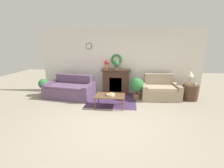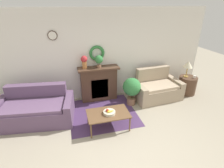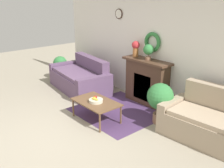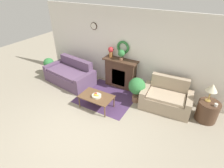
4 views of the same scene
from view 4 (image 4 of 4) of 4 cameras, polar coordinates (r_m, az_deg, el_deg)
ground_plane at (r=4.83m, az=-10.80°, el=-15.20°), size 16.00×16.00×0.00m
floor_rug at (r=5.96m, az=-1.44°, el=-4.04°), size 1.80×1.72×0.01m
wall_back at (r=6.04m, az=4.81°, el=10.96°), size 6.80×0.15×2.70m
fireplace at (r=6.25m, az=2.77°, el=3.58°), size 1.22×0.41×1.07m
couch_left at (r=6.80m, az=-13.43°, el=2.99°), size 1.98×1.21×0.86m
loveseat_right at (r=5.57m, az=17.22°, el=-4.51°), size 1.51×0.97×0.94m
coffee_table at (r=5.30m, az=-5.11°, el=-4.28°), size 1.00×0.62×0.42m
fruit_bowl at (r=5.23m, az=-5.10°, el=-3.81°), size 0.29×0.29×0.12m
side_table_by_loveseat at (r=5.58m, az=28.66°, el=-7.77°), size 0.57×0.57×0.59m
table_lamp at (r=5.25m, az=29.92°, el=-1.17°), size 0.30×0.30×0.54m
mug at (r=5.32m, az=30.83°, el=-5.91°), size 0.08×0.08×0.08m
vase_on_mantel_left at (r=6.12m, az=-0.38°, el=10.63°), size 0.19×0.19×0.37m
potted_plant_on_mantel at (r=5.91m, az=3.11°, el=9.89°), size 0.24×0.24×0.36m
potted_plant_floor_by_couch at (r=7.56m, az=-19.87°, el=6.02°), size 0.42×0.42×0.71m
potted_plant_floor_by_loveseat at (r=5.51m, az=8.11°, el=-1.00°), size 0.53×0.53×0.84m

